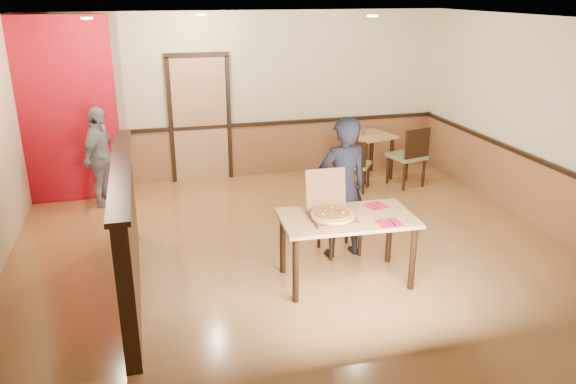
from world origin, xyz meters
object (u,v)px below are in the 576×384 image
object	(u,v)px
diner_chair	(338,211)
side_chair_left	(355,163)
main_table	(347,226)
pizza_box	(331,212)
passerby	(100,157)
condiment	(363,131)
diner	(343,188)
side_table	(369,144)
side_chair_right	(410,154)

from	to	relation	value
diner_chair	side_chair_left	size ratio (longest dim) A/B	1.09
main_table	side_chair_left	distance (m)	3.05
pizza_box	main_table	bearing A→B (deg)	-1.56
diner_chair	passerby	distance (m)	3.77
main_table	side_chair_left	xyz separation A→B (m)	(1.20, 2.80, -0.20)
passerby	condiment	bearing A→B (deg)	-65.48
diner_chair	condiment	size ratio (longest dim) A/B	7.05
passerby	condiment	distance (m)	4.29
diner	pizza_box	distance (m)	0.73
side_table	pizza_box	distance (m)	3.88
condiment	side_chair_left	bearing A→B (deg)	-121.76
side_chair_left	condiment	xyz separation A→B (m)	(0.36, 0.58, 0.36)
diner	main_table	bearing A→B (deg)	68.58
diner	diner_chair	bearing A→B (deg)	-95.01
side_table	passerby	size ratio (longest dim) A/B	0.57
side_chair_left	pizza_box	size ratio (longest dim) A/B	1.59
main_table	side_chair_right	world-z (taller)	side_chair_right
side_table	passerby	world-z (taller)	passerby
side_table	condiment	size ratio (longest dim) A/B	6.49
side_chair_right	diner	world-z (taller)	diner
side_table	condiment	distance (m)	0.28
diner_chair	side_table	size ratio (longest dim) A/B	1.09
main_table	condiment	distance (m)	3.72
passerby	condiment	world-z (taller)	passerby
side_chair_left	pizza_box	bearing A→B (deg)	98.66
diner_chair	passerby	world-z (taller)	passerby
main_table	condiment	bearing A→B (deg)	68.09
diner_chair	side_chair_left	bearing A→B (deg)	58.75
side_table	pizza_box	bearing A→B (deg)	-118.79
main_table	side_chair_left	world-z (taller)	side_chair_left
main_table	side_table	xyz separation A→B (m)	(1.68, 3.40, -0.08)
side_table	condiment	bearing A→B (deg)	-169.02
side_chair_left	side_chair_right	xyz separation A→B (m)	(0.96, -0.02, 0.08)
side_chair_left	side_table	world-z (taller)	side_chair_left
passerby	side_table	bearing A→B (deg)	-65.24
side_chair_left	condiment	distance (m)	0.77
side_chair_right	passerby	bearing A→B (deg)	-19.41
side_chair_left	diner	distance (m)	2.42
side_chair_right	main_table	bearing A→B (deg)	37.39
diner_chair	side_chair_left	distance (m)	2.25
main_table	side_table	distance (m)	3.80
pizza_box	condiment	size ratio (longest dim) A/B	4.07
side_chair_left	passerby	size ratio (longest dim) A/B	0.57
main_table	pizza_box	size ratio (longest dim) A/B	2.75
side_chair_left	side_table	xyz separation A→B (m)	(0.49, 0.60, 0.12)
side_table	side_chair_left	bearing A→B (deg)	-128.93
main_table	side_table	size ratio (longest dim) A/B	1.72
diner_chair	diner	xyz separation A→B (m)	(0.00, -0.15, 0.36)
diner_chair	passerby	size ratio (longest dim) A/B	0.62
diner	condiment	bearing A→B (deg)	-122.22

